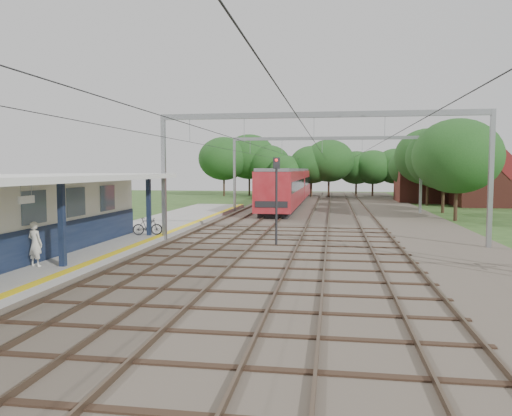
{
  "coord_description": "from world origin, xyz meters",
  "views": [
    {
      "loc": [
        4.2,
        -11.38,
        4.02
      ],
      "look_at": [
        -0.54,
        19.38,
        1.6
      ],
      "focal_mm": 35.0,
      "sensor_mm": 36.0,
      "label": 1
    }
  ],
  "objects_px": {
    "bicycle": "(148,226)",
    "signal_post": "(276,190)",
    "train": "(291,185)",
    "person": "(35,244)"
  },
  "relations": [
    {
      "from": "bicycle",
      "to": "train",
      "type": "relative_size",
      "value": 0.04
    },
    {
      "from": "person",
      "to": "train",
      "type": "height_order",
      "value": "train"
    },
    {
      "from": "signal_post",
      "to": "train",
      "type": "bearing_deg",
      "value": 71.97
    },
    {
      "from": "bicycle",
      "to": "signal_post",
      "type": "distance_m",
      "value": 7.7
    },
    {
      "from": "person",
      "to": "signal_post",
      "type": "distance_m",
      "value": 11.77
    },
    {
      "from": "bicycle",
      "to": "signal_post",
      "type": "xyz_separation_m",
      "value": [
        7.33,
        -0.99,
        2.14
      ]
    },
    {
      "from": "person",
      "to": "bicycle",
      "type": "xyz_separation_m",
      "value": [
        0.92,
        9.19,
        -0.36
      ]
    },
    {
      "from": "bicycle",
      "to": "person",
      "type": "bearing_deg",
      "value": 159.83
    },
    {
      "from": "person",
      "to": "train",
      "type": "distance_m",
      "value": 40.66
    },
    {
      "from": "person",
      "to": "train",
      "type": "relative_size",
      "value": 0.05
    }
  ]
}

